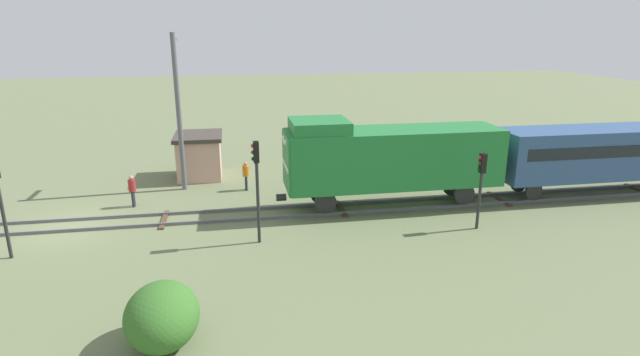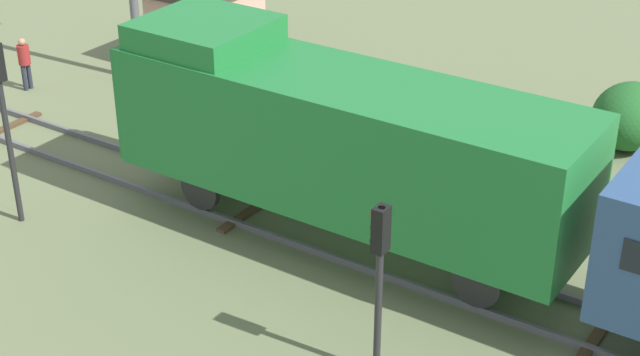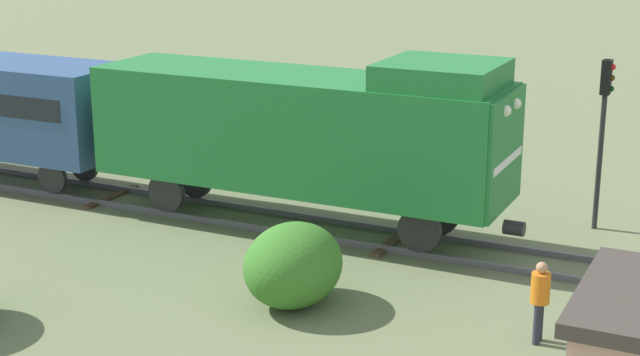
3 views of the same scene
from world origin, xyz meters
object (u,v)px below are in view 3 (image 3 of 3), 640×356
(locomotive, at_px, (306,128))
(traffic_signal_mid, at_px, (604,114))
(worker_by_signal, at_px, (540,296))
(traffic_signal_far, at_px, (264,101))

(locomotive, relative_size, traffic_signal_mid, 2.55)
(traffic_signal_mid, height_order, worker_by_signal, traffic_signal_mid)
(traffic_signal_mid, xyz_separation_m, worker_by_signal, (-7.60, -0.29, -2.15))
(locomotive, xyz_separation_m, traffic_signal_far, (3.60, 3.23, -0.22))
(locomotive, bearing_deg, traffic_signal_mid, -63.92)
(traffic_signal_mid, xyz_separation_m, traffic_signal_far, (0.20, 10.18, -0.59))
(locomotive, relative_size, worker_by_signal, 6.82)
(traffic_signal_far, relative_size, worker_by_signal, 2.14)
(traffic_signal_far, bearing_deg, traffic_signal_mid, -91.13)
(locomotive, bearing_deg, traffic_signal_far, 41.90)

